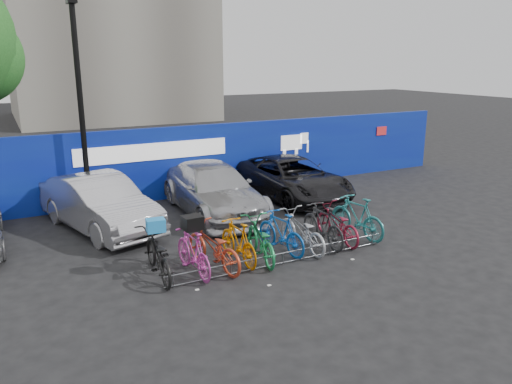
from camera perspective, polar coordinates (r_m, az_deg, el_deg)
ground at (r=11.98m, az=1.60°, el=-7.29°), size 100.00×100.00×0.00m
hoarding at (r=16.92m, az=-8.33°, el=3.45°), size 22.00×0.18×2.40m
lamppost at (r=15.28m, az=-19.40°, el=9.38°), size 0.25×0.50×6.11m
bike_rack at (r=11.44m, az=3.09°, el=-7.54°), size 5.60×0.03×0.30m
car_1 at (r=14.18m, az=-17.45°, el=-1.26°), size 2.74×4.77×1.49m
car_2 at (r=15.07m, az=-4.89°, el=0.30°), size 2.21×5.13×1.47m
car_3 at (r=16.72m, az=4.07°, el=1.60°), size 2.47×5.00×1.37m
bike_0 at (r=10.88m, az=-11.21°, el=-7.02°), size 0.79×2.01×1.04m
bike_1 at (r=10.92m, az=-7.19°, el=-6.79°), size 0.58×1.74×1.03m
bike_2 at (r=11.14m, az=-4.96°, el=-6.30°), size 1.09×2.04×1.02m
bike_3 at (r=11.44m, az=-2.03°, el=-5.70°), size 0.55×1.70×1.01m
bike_4 at (r=11.57m, az=0.49°, el=-5.49°), size 0.97×1.96×0.99m
bike_5 at (r=12.02m, az=2.87°, el=-4.62°), size 0.74×1.76×1.03m
bike_6 at (r=12.21m, az=5.25°, el=-4.45°), size 0.71×1.89×0.98m
bike_7 at (r=12.57m, az=7.65°, el=-3.76°), size 0.52×1.77×1.06m
bike_8 at (r=12.88m, az=9.22°, el=-3.61°), size 0.68×1.83×0.95m
bike_9 at (r=13.29m, az=11.48°, el=-2.80°), size 0.78×1.90×1.11m
cargo_crate at (r=10.66m, az=-11.39°, el=-3.75°), size 0.41×0.33×0.27m
cargo_topcase at (r=10.69m, az=-7.30°, el=-3.49°), size 0.42×0.38×0.29m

